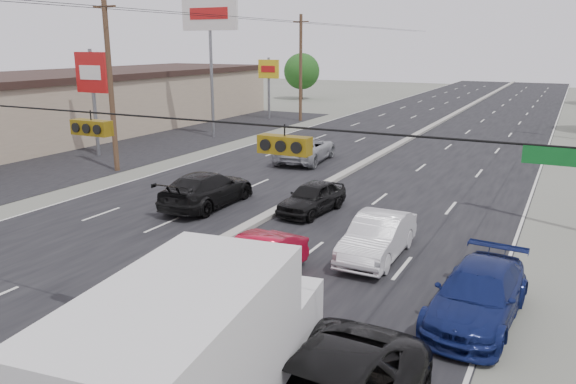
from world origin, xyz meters
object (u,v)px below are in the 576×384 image
(tree_left_far, at_px, (302,71))
(box_truck, at_px, (199,367))
(pole_sign_mid, at_px, (92,78))
(tan_sedan, at_px, (112,338))
(oncoming_far, at_px, (305,149))
(red_sedan, at_px, (254,261))
(queue_car_a, at_px, (312,198))
(oncoming_near, at_px, (207,189))
(queue_car_d, at_px, (478,296))
(utility_pole_left_c, at_px, (301,68))
(queue_car_b, at_px, (378,237))
(utility_pole_left_b, at_px, (110,84))
(pole_sign_far, at_px, (269,74))
(pole_sign_billboard, at_px, (210,23))

(tree_left_far, relative_size, box_truck, 0.83)
(pole_sign_mid, xyz_separation_m, box_truck, (23.02, -20.35, -3.27))
(pole_sign_mid, distance_m, tan_sedan, 27.44)
(box_truck, height_order, oncoming_far, box_truck)
(tan_sedan, height_order, red_sedan, tan_sedan)
(pole_sign_mid, relative_size, red_sedan, 1.64)
(queue_car_a, xyz_separation_m, oncoming_near, (-4.76, -1.25, 0.11))
(tree_left_far, relative_size, queue_car_d, 1.20)
(utility_pole_left_c, xyz_separation_m, tree_left_far, (-9.50, 20.00, -1.39))
(queue_car_a, bearing_deg, queue_car_b, -36.22)
(oncoming_far, bearing_deg, queue_car_d, 121.37)
(utility_pole_left_b, bearing_deg, pole_sign_mid, 146.31)
(oncoming_near, height_order, oncoming_far, oncoming_near)
(pole_sign_mid, height_order, pole_sign_far, pole_sign_mid)
(queue_car_b, bearing_deg, box_truck, -88.75)
(pole_sign_billboard, xyz_separation_m, oncoming_far, (10.81, -5.45, -8.06))
(tree_left_far, distance_m, queue_car_a, 53.06)
(utility_pole_left_b, xyz_separation_m, queue_car_a, (13.90, -2.52, -4.41))
(box_truck, relative_size, tan_sedan, 1.44)
(tan_sedan, relative_size, queue_car_d, 1.00)
(pole_sign_far, xyz_separation_m, tan_sedan, (18.46, -40.85, -3.67))
(utility_pole_left_b, xyz_separation_m, queue_car_b, (18.22, -6.43, -4.34))
(utility_pole_left_c, distance_m, queue_car_b, 36.59)
(pole_sign_mid, distance_m, oncoming_near, 15.83)
(pole_sign_mid, xyz_separation_m, queue_car_a, (18.40, -5.52, -4.42))
(pole_sign_billboard, bearing_deg, box_truck, -55.93)
(box_truck, bearing_deg, tan_sedan, 149.58)
(oncoming_near, bearing_deg, oncoming_far, -89.22)
(utility_pole_left_c, relative_size, queue_car_d, 1.95)
(box_truck, distance_m, queue_car_d, 8.55)
(queue_car_b, relative_size, queue_car_d, 0.90)
(pole_sign_far, bearing_deg, tree_left_far, 106.70)
(pole_sign_far, xyz_separation_m, red_sedan, (18.93, -35.19, -3.71))
(utility_pole_left_c, xyz_separation_m, pole_sign_mid, (-4.50, -22.00, 0.01))
(utility_pole_left_b, distance_m, queue_car_b, 19.80)
(tree_left_far, distance_m, box_truck, 68.38)
(utility_pole_left_b, xyz_separation_m, oncoming_near, (9.14, -3.77, -4.30))
(tan_sedan, height_order, queue_car_a, tan_sedan)
(utility_pole_left_c, relative_size, oncoming_far, 1.72)
(utility_pole_left_c, height_order, pole_sign_mid, utility_pole_left_c)
(tan_sedan, bearing_deg, pole_sign_far, 121.31)
(pole_sign_mid, bearing_deg, queue_car_a, -16.70)
(queue_car_b, height_order, oncoming_far, oncoming_far)
(pole_sign_billboard, xyz_separation_m, queue_car_b, (20.22, -19.43, -8.10))
(pole_sign_mid, bearing_deg, pole_sign_far, 87.40)
(pole_sign_billboard, relative_size, oncoming_near, 1.98)
(utility_pole_left_b, xyz_separation_m, pole_sign_far, (-3.50, 25.00, -0.70))
(queue_car_d, bearing_deg, box_truck, -110.97)
(pole_sign_far, height_order, red_sedan, pole_sign_far)
(pole_sign_far, bearing_deg, tan_sedan, -65.69)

